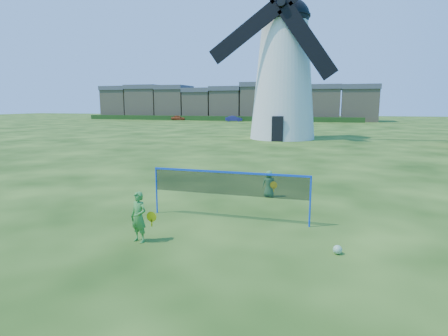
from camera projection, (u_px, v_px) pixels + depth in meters
name	position (u px, v px, depth m)	size (l,w,h in m)	color
ground	(214.00, 215.00, 12.17)	(220.00, 220.00, 0.00)	black
windmill	(284.00, 70.00, 37.79)	(14.32, 6.68, 20.05)	white
badminton_net	(229.00, 184.00, 11.53)	(5.05, 0.05, 1.55)	blue
player_girl	(139.00, 217.00, 9.72)	(0.70, 0.44, 1.35)	#3B8B37
player_boy	(269.00, 184.00, 14.46)	(0.64, 0.43, 1.05)	#48964D
play_ball	(338.00, 250.00, 9.00)	(0.22, 0.22, 0.22)	green
terraced_houses	(228.00, 102.00, 85.22)	(63.94, 8.40, 8.26)	tan
hedge	(214.00, 118.00, 80.61)	(62.00, 0.80, 1.00)	#193814
car_left	(179.00, 118.00, 82.72)	(1.30, 3.22, 1.10)	#9F3F1D
car_right	(234.00, 119.00, 76.84)	(1.22, 3.51, 1.16)	navy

